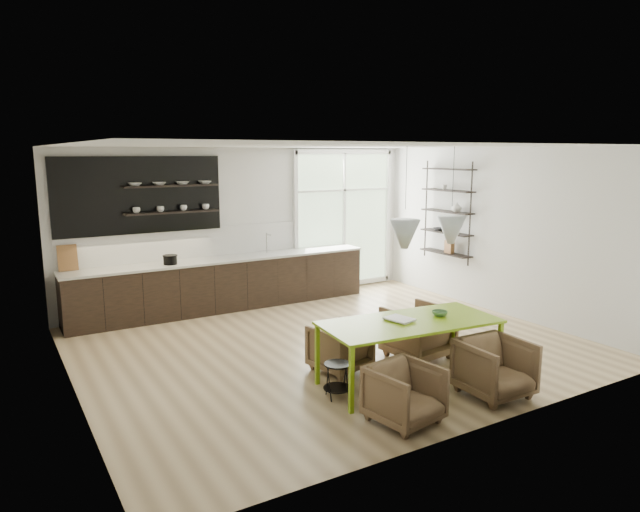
{
  "coord_description": "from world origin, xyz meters",
  "views": [
    {
      "loc": [
        -4.26,
        -6.86,
        2.81
      ],
      "look_at": [
        0.18,
        0.6,
        1.23
      ],
      "focal_mm": 32.0,
      "sensor_mm": 36.0,
      "label": 1
    }
  ],
  "objects": [
    {
      "name": "dining_table",
      "position": [
        0.09,
        -1.69,
        0.74
      ],
      "size": [
        2.26,
        1.19,
        0.79
      ],
      "rotation": [
        0.0,
        0.0,
        -0.1
      ],
      "color": "#83B315",
      "rests_on": "ground"
    },
    {
      "name": "armchair_front_right",
      "position": [
        0.71,
        -2.5,
        0.34
      ],
      "size": [
        0.75,
        0.77,
        0.68
      ],
      "primitive_type": "imported",
      "rotation": [
        0.0,
        0.0,
        -0.03
      ],
      "color": "brown",
      "rests_on": "ground"
    },
    {
      "name": "kitchen_run",
      "position": [
        -0.69,
        2.69,
        0.6
      ],
      "size": [
        5.54,
        0.69,
        2.75
      ],
      "color": "black",
      "rests_on": "ground"
    },
    {
      "name": "wire_stool",
      "position": [
        -0.9,
        -1.6,
        0.27
      ],
      "size": [
        0.33,
        0.33,
        0.42
      ],
      "rotation": [
        0.0,
        0.0,
        0.35
      ],
      "color": "black",
      "rests_on": "ground"
    },
    {
      "name": "armchair_back_left",
      "position": [
        -0.41,
        -0.9,
        0.31
      ],
      "size": [
        0.78,
        0.79,
        0.61
      ],
      "primitive_type": "imported",
      "rotation": [
        0.0,
        0.0,
        3.34
      ],
      "color": "brown",
      "rests_on": "ground"
    },
    {
      "name": "room",
      "position": [
        0.58,
        1.1,
        1.46
      ],
      "size": [
        7.02,
        6.01,
        2.91
      ],
      "color": "#D5B88A",
      "rests_on": "ground"
    },
    {
      "name": "right_shelving",
      "position": [
        3.36,
        1.17,
        1.65
      ],
      "size": [
        0.26,
        1.22,
        1.9
      ],
      "color": "black",
      "rests_on": "ground"
    },
    {
      "name": "armchair_back_right",
      "position": [
        0.78,
        -1.04,
        0.37
      ],
      "size": [
        0.87,
        0.89,
        0.73
      ],
      "primitive_type": "imported",
      "rotation": [
        0.0,
        0.0,
        3.26
      ],
      "color": "brown",
      "rests_on": "ground"
    },
    {
      "name": "table_book",
      "position": [
        -0.13,
        -1.64,
        0.81
      ],
      "size": [
        0.31,
        0.38,
        0.03
      ],
      "primitive_type": "imported",
      "rotation": [
        0.0,
        0.0,
        0.2
      ],
      "color": "white",
      "rests_on": "dining_table"
    },
    {
      "name": "table_bowl",
      "position": [
        0.56,
        -1.7,
        0.82
      ],
      "size": [
        0.23,
        0.23,
        0.06
      ],
      "primitive_type": "imported",
      "rotation": [
        0.0,
        0.0,
        0.23
      ],
      "color": "#4E7B49",
      "rests_on": "dining_table"
    },
    {
      "name": "armchair_front_left",
      "position": [
        -0.62,
        -2.49,
        0.31
      ],
      "size": [
        0.76,
        0.78,
        0.62
      ],
      "primitive_type": "imported",
      "rotation": [
        0.0,
        0.0,
        0.16
      ],
      "color": "brown",
      "rests_on": "ground"
    }
  ]
}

